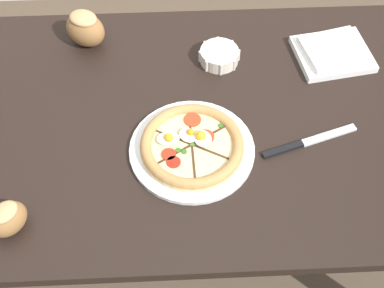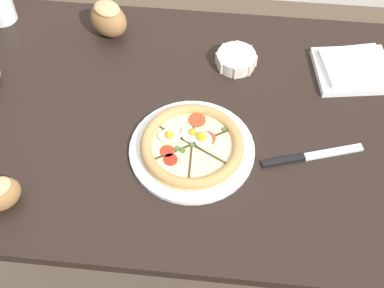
{
  "view_description": "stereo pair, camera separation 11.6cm",
  "coord_description": "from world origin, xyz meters",
  "px_view_note": "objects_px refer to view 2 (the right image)",
  "views": [
    {
      "loc": [
        -0.05,
        -0.87,
        1.85
      ],
      "look_at": [
        -0.02,
        -0.1,
        0.8
      ],
      "focal_mm": 50.0,
      "sensor_mm": 36.0,
      "label": 1
    },
    {
      "loc": [
        0.06,
        -0.87,
        1.85
      ],
      "look_at": [
        -0.02,
        -0.1,
        0.8
      ],
      "focal_mm": 50.0,
      "sensor_mm": 36.0,
      "label": 2
    }
  ],
  "objects_px": {
    "napkin_folded": "(353,69)",
    "bread_piece_far": "(108,18)",
    "water_glass": "(0,6)",
    "bread_piece_near": "(1,194)",
    "dining_table": "(202,142)",
    "ramekin_bowl": "(236,59)",
    "pizza": "(192,146)",
    "knife_main": "(311,156)"
  },
  "relations": [
    {
      "from": "ramekin_bowl",
      "to": "water_glass",
      "type": "bearing_deg",
      "value": 170.32
    },
    {
      "from": "dining_table",
      "to": "bread_piece_near",
      "type": "bearing_deg",
      "value": -145.35
    },
    {
      "from": "ramekin_bowl",
      "to": "bread_piece_far",
      "type": "distance_m",
      "value": 0.39
    },
    {
      "from": "pizza",
      "to": "ramekin_bowl",
      "type": "distance_m",
      "value": 0.32
    },
    {
      "from": "knife_main",
      "to": "napkin_folded",
      "type": "bearing_deg",
      "value": 49.97
    },
    {
      "from": "ramekin_bowl",
      "to": "water_glass",
      "type": "xyz_separation_m",
      "value": [
        -0.71,
        0.12,
        0.03
      ]
    },
    {
      "from": "bread_piece_near",
      "to": "knife_main",
      "type": "height_order",
      "value": "bread_piece_near"
    },
    {
      "from": "bread_piece_far",
      "to": "knife_main",
      "type": "relative_size",
      "value": 0.58
    },
    {
      "from": "dining_table",
      "to": "bread_piece_far",
      "type": "relative_size",
      "value": 10.1
    },
    {
      "from": "dining_table",
      "to": "pizza",
      "type": "xyz_separation_m",
      "value": [
        -0.02,
        -0.1,
        0.12
      ]
    },
    {
      "from": "pizza",
      "to": "napkin_folded",
      "type": "bearing_deg",
      "value": 37.0
    },
    {
      "from": "napkin_folded",
      "to": "bread_piece_far",
      "type": "relative_size",
      "value": 1.56
    },
    {
      "from": "dining_table",
      "to": "ramekin_bowl",
      "type": "relative_size",
      "value": 12.65
    },
    {
      "from": "dining_table",
      "to": "bread_piece_near",
      "type": "height_order",
      "value": "bread_piece_near"
    },
    {
      "from": "bread_piece_near",
      "to": "dining_table",
      "type": "bearing_deg",
      "value": 34.65
    },
    {
      "from": "dining_table",
      "to": "pizza",
      "type": "bearing_deg",
      "value": -99.15
    },
    {
      "from": "napkin_folded",
      "to": "bread_piece_near",
      "type": "height_order",
      "value": "bread_piece_near"
    },
    {
      "from": "pizza",
      "to": "water_glass",
      "type": "xyz_separation_m",
      "value": [
        -0.62,
        0.43,
        0.03
      ]
    },
    {
      "from": "dining_table",
      "to": "bread_piece_near",
      "type": "xyz_separation_m",
      "value": [
        -0.43,
        -0.3,
        0.14
      ]
    },
    {
      "from": "napkin_folded",
      "to": "dining_table",
      "type": "bearing_deg",
      "value": -152.32
    },
    {
      "from": "dining_table",
      "to": "napkin_folded",
      "type": "height_order",
      "value": "napkin_folded"
    },
    {
      "from": "ramekin_bowl",
      "to": "bread_piece_far",
      "type": "xyz_separation_m",
      "value": [
        -0.37,
        0.09,
        0.03
      ]
    },
    {
      "from": "ramekin_bowl",
      "to": "bread_piece_near",
      "type": "distance_m",
      "value": 0.71
    },
    {
      "from": "dining_table",
      "to": "bread_piece_far",
      "type": "xyz_separation_m",
      "value": [
        -0.3,
        0.3,
        0.16
      ]
    },
    {
      "from": "pizza",
      "to": "bread_piece_near",
      "type": "bearing_deg",
      "value": -154.95
    },
    {
      "from": "ramekin_bowl",
      "to": "knife_main",
      "type": "bearing_deg",
      "value": -55.85
    },
    {
      "from": "water_glass",
      "to": "pizza",
      "type": "bearing_deg",
      "value": -34.93
    },
    {
      "from": "dining_table",
      "to": "water_glass",
      "type": "height_order",
      "value": "water_glass"
    },
    {
      "from": "pizza",
      "to": "knife_main",
      "type": "relative_size",
      "value": 1.23
    },
    {
      "from": "napkin_folded",
      "to": "knife_main",
      "type": "xyz_separation_m",
      "value": [
        -0.12,
        -0.3,
        -0.01
      ]
    },
    {
      "from": "pizza",
      "to": "ramekin_bowl",
      "type": "height_order",
      "value": "pizza"
    },
    {
      "from": "bread_piece_far",
      "to": "water_glass",
      "type": "xyz_separation_m",
      "value": [
        -0.33,
        0.03,
        -0.01
      ]
    },
    {
      "from": "ramekin_bowl",
      "to": "bread_piece_near",
      "type": "bearing_deg",
      "value": -135.0
    },
    {
      "from": "pizza",
      "to": "napkin_folded",
      "type": "distance_m",
      "value": 0.52
    },
    {
      "from": "dining_table",
      "to": "ramekin_bowl",
      "type": "xyz_separation_m",
      "value": [
        0.07,
        0.21,
        0.12
      ]
    },
    {
      "from": "dining_table",
      "to": "ramekin_bowl",
      "type": "height_order",
      "value": "ramekin_bowl"
    },
    {
      "from": "water_glass",
      "to": "dining_table",
      "type": "bearing_deg",
      "value": -27.33
    },
    {
      "from": "knife_main",
      "to": "pizza",
      "type": "bearing_deg",
      "value": 164.4
    },
    {
      "from": "pizza",
      "to": "knife_main",
      "type": "height_order",
      "value": "pizza"
    },
    {
      "from": "pizza",
      "to": "bread_piece_far",
      "type": "distance_m",
      "value": 0.49
    },
    {
      "from": "pizza",
      "to": "bread_piece_far",
      "type": "xyz_separation_m",
      "value": [
        -0.28,
        0.4,
        0.04
      ]
    },
    {
      "from": "dining_table",
      "to": "bread_piece_near",
      "type": "distance_m",
      "value": 0.54
    }
  ]
}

